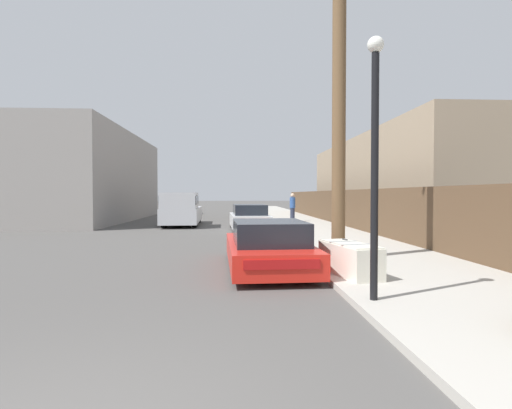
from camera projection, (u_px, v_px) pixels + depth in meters
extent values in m
cube|color=#ADA89E|center=(295.00, 221.00, 26.29)|extent=(4.20, 63.00, 0.12)
cube|color=silver|center=(349.00, 259.00, 8.36)|extent=(0.98, 1.82, 0.63)
cube|color=white|center=(350.00, 244.00, 8.35)|extent=(0.94, 1.75, 0.03)
cube|color=#333335|center=(345.00, 239.00, 8.91)|extent=(0.07, 0.20, 0.02)
cube|color=gray|center=(343.00, 241.00, 8.62)|extent=(0.65, 0.20, 0.01)
cube|color=gray|center=(356.00, 244.00, 8.10)|extent=(0.65, 0.20, 0.01)
cube|color=red|center=(267.00, 252.00, 9.68)|extent=(2.04, 4.52, 0.52)
cube|color=black|center=(269.00, 232.00, 9.27)|extent=(1.69, 2.20, 0.52)
cube|color=#B21414|center=(282.00, 265.00, 7.45)|extent=(1.46, 0.09, 0.18)
cylinder|color=black|center=(232.00, 249.00, 10.98)|extent=(0.22, 0.61, 0.60)
cylinder|color=black|center=(290.00, 248.00, 11.14)|extent=(0.22, 0.61, 0.60)
cylinder|color=black|center=(236.00, 267.00, 8.24)|extent=(0.22, 0.61, 0.60)
cylinder|color=black|center=(314.00, 266.00, 8.39)|extent=(0.22, 0.61, 0.60)
cube|color=silver|center=(249.00, 221.00, 20.21)|extent=(2.03, 4.68, 0.64)
cube|color=black|center=(249.00, 210.00, 20.02)|extent=(1.68, 2.64, 0.50)
cube|color=#B21414|center=(254.00, 221.00, 17.91)|extent=(1.41, 0.10, 0.22)
cylinder|color=black|center=(232.00, 221.00, 21.55)|extent=(0.23, 0.69, 0.68)
cylinder|color=black|center=(261.00, 221.00, 21.71)|extent=(0.23, 0.69, 0.68)
cylinder|color=black|center=(235.00, 226.00, 18.72)|extent=(0.23, 0.69, 0.68)
cylinder|color=black|center=(268.00, 225.00, 18.88)|extent=(0.23, 0.69, 0.68)
cube|color=silver|center=(183.00, 215.00, 23.38)|extent=(2.17, 5.87, 0.84)
cube|color=silver|center=(180.00, 201.00, 21.77)|extent=(1.95, 2.67, 0.87)
cube|color=black|center=(180.00, 200.00, 21.77)|extent=(1.99, 2.62, 0.48)
cylinder|color=black|center=(195.00, 220.00, 21.66)|extent=(0.28, 0.81, 0.80)
cylinder|color=black|center=(164.00, 220.00, 21.52)|extent=(0.28, 0.81, 0.80)
cylinder|color=black|center=(199.00, 217.00, 25.25)|extent=(0.28, 0.81, 0.80)
cylinder|color=black|center=(172.00, 217.00, 25.11)|extent=(0.28, 0.81, 0.80)
cylinder|color=brown|center=(339.00, 91.00, 10.19)|extent=(0.35, 0.35, 8.66)
cylinder|color=black|center=(375.00, 177.00, 6.32)|extent=(0.12, 0.12, 3.91)
sphere|color=white|center=(376.00, 45.00, 6.26)|extent=(0.26, 0.26, 0.26)
cube|color=brown|center=(347.00, 208.00, 20.97)|extent=(0.08, 40.14, 1.92)
cube|color=gray|center=(84.00, 177.00, 27.69)|extent=(7.00, 16.70, 6.00)
cube|color=gray|center=(398.00, 181.00, 24.91)|extent=(6.00, 20.46, 5.27)
cylinder|color=#282D42|center=(292.00, 215.00, 24.74)|extent=(0.28, 0.28, 0.84)
cylinder|color=#2D5193|center=(293.00, 203.00, 24.72)|extent=(0.34, 0.34, 0.66)
sphere|color=#DBB293|center=(293.00, 195.00, 24.71)|extent=(0.25, 0.25, 0.25)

